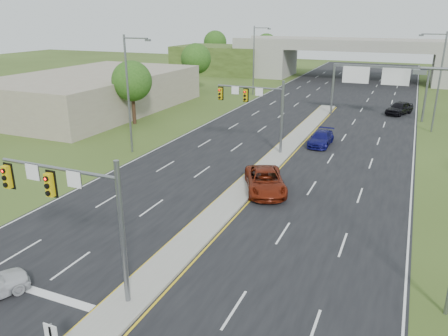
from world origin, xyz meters
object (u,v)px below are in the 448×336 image
car_far_b (321,138)px  overpass (357,62)px  car_far_c (399,108)px  signal_mast_far (259,104)px  sign_gantry (378,77)px  car_far_a (265,181)px  signal_mast_near (77,203)px

car_far_b → overpass: bearing=94.5°
car_far_b → car_far_c: size_ratio=0.97×
signal_mast_far → overpass: (2.26, 55.07, -1.17)m
car_far_b → signal_mast_far: bearing=-137.3°
car_far_c → overpass: bearing=130.0°
signal_mast_far → overpass: size_ratio=0.09×
sign_gantry → car_far_b: 16.45m
signal_mast_far → sign_gantry: 21.91m
sign_gantry → car_far_a: bearing=-99.9°
signal_mast_far → car_far_c: 26.64m
signal_mast_far → car_far_b: size_ratio=1.44×
signal_mast_near → car_far_b: size_ratio=1.44×
overpass → car_far_a: bearing=-88.6°
signal_mast_near → signal_mast_far: size_ratio=1.00×
car_far_c → car_far_a: bearing=-80.8°
sign_gantry → car_far_b: bearing=-103.6°
signal_mast_near → overpass: bearing=88.4°
car_far_a → car_far_b: car_far_a is taller
car_far_c → sign_gantry: bearing=-107.0°
signal_mast_far → car_far_c: size_ratio=1.40×
signal_mast_far → sign_gantry: signal_mast_far is taller
car_far_b → signal_mast_near: bearing=-98.8°
signal_mast_near → sign_gantry: bearing=78.8°
signal_mast_far → car_far_c: signal_mast_far is taller
overpass → car_far_a: overpass is taller
overpass → car_far_c: 33.11m
overpass → car_far_a: (1.57, -64.50, -2.71)m
overpass → car_far_c: size_ratio=16.02×
signal_mast_near → car_far_c: bearing=76.2°
sign_gantry → car_far_a: (-5.12, -29.42, -4.39)m
car_far_a → car_far_c: car_far_c is taller
signal_mast_near → overpass: size_ratio=0.09×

